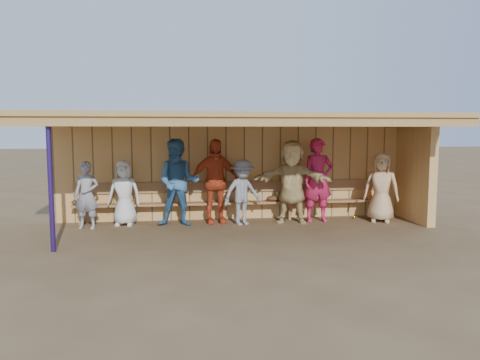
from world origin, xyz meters
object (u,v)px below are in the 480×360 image
player_b (124,193)px  player_c (178,183)px  player_d (215,181)px  player_f (292,182)px  player_a (87,195)px  player_e (242,192)px  player_g (318,180)px  bench (236,198)px  player_h (381,187)px

player_b → player_c: (1.23, -0.21, 0.24)m
player_b → player_d: (2.06, 0.00, 0.24)m
player_f → player_a: bearing=-162.6°
player_c → player_e: player_c is taller
player_d → player_g: size_ratio=0.99×
player_b → player_d: size_ratio=0.76×
player_c → player_f: size_ratio=1.02×
player_e → player_f: size_ratio=0.77×
player_g → player_e: bearing=-176.8°
player_a → bench: (3.37, 0.57, -0.22)m
player_d → bench: size_ratio=0.26×
player_d → player_f: 1.80m
bench → player_g: bearing=-13.5°
player_c → player_g: bearing=7.9°
player_a → player_b: (0.77, 0.27, -0.00)m
player_c → bench: size_ratio=0.26×
player_h → player_e: bearing=-157.2°
player_a → player_e: size_ratio=0.99×
player_g → bench: (-1.89, 0.46, -0.46)m
player_h → player_a: bearing=-156.8°
player_b → bench: size_ratio=0.20×
player_b → player_f: (3.84, -0.22, 0.23)m
player_a → player_c: bearing=13.6°
player_d → bench: 0.76m
player_e → player_c: bearing=153.1°
player_d → player_g: 2.43m
player_d → player_f: player_d is taller
player_e → bench: size_ratio=0.20×
player_b → bench: 2.62m
player_e → player_a: bearing=156.1°
player_b → player_c: bearing=-0.5°
player_c → player_h: (4.74, -0.16, -0.17)m
player_d → player_f: (1.78, -0.22, -0.01)m
player_h → bench: bearing=-167.2°
player_b → player_c: 1.27m
player_f → player_g: bearing=23.2°
player_c → player_h: player_c is taller
player_b → player_h: player_h is taller
player_f → player_h: size_ratio=1.18×
player_h → bench: 3.45m
player_d → player_f: size_ratio=1.01×
player_e → player_h: 3.29m
player_a → player_e: 3.45m
bench → player_b: bearing=-173.3°
player_b → player_c: player_c is taller
player_h → bench: (-3.37, 0.67, -0.29)m
player_a → player_g: bearing=13.2°
player_a → player_b: size_ratio=1.00×
bench → player_h: bearing=-11.3°
player_e → player_f: (1.17, 0.07, 0.22)m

